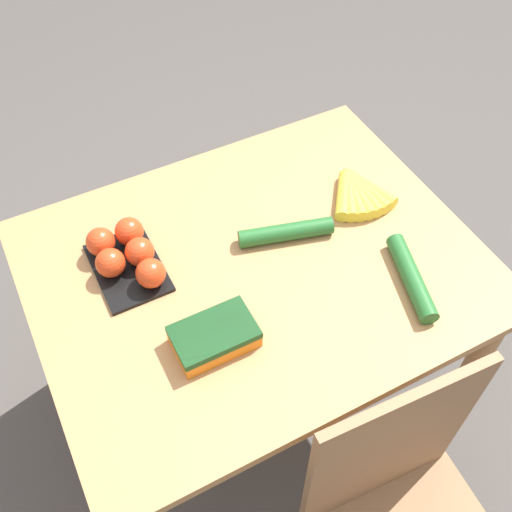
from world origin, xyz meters
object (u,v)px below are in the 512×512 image
Objects in this scene: carrot_bag at (214,335)px; cucumber_near at (411,277)px; cucumber_far at (286,232)px; tomato_pack at (126,255)px; banana_bunch at (357,193)px.

carrot_bag is 0.75× the size of cucumber_near.
cucumber_far is (-0.30, -0.20, -0.01)m from carrot_bag.
tomato_pack reaches higher than carrot_bag.
tomato_pack is (0.64, -0.07, 0.02)m from banana_bunch.
cucumber_far is (0.20, -0.27, 0.00)m from cucumber_near.
tomato_pack is at bearing -6.14° from banana_bunch.
carrot_bag is (0.54, 0.24, 0.01)m from banana_bunch.
banana_bunch is 0.59m from carrot_bag.
tomato_pack is 0.70m from cucumber_near.
cucumber_far is at bearing -145.90° from carrot_bag.
banana_bunch is 0.99× the size of carrot_bag.
tomato_pack is at bearing -72.59° from carrot_bag.
banana_bunch is 0.74× the size of cucumber_near.
tomato_pack is at bearing -14.94° from cucumber_far.
tomato_pack reaches higher than banana_bunch.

